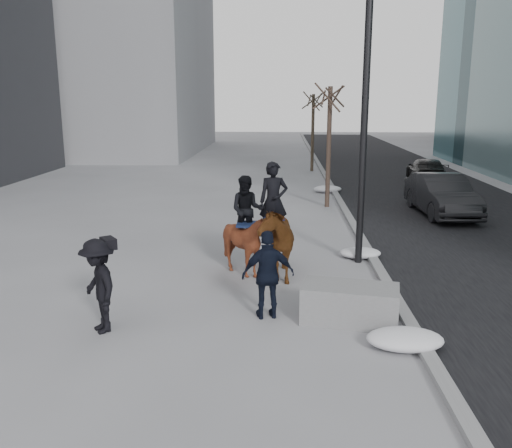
{
  "coord_description": "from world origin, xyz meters",
  "views": [
    {
      "loc": [
        0.52,
        -10.43,
        4.21
      ],
      "look_at": [
        0.0,
        1.2,
        1.5
      ],
      "focal_mm": 38.0,
      "sensor_mm": 36.0,
      "label": 1
    }
  ],
  "objects_px": {
    "mounted_left": "(273,234)",
    "mounted_right": "(247,236)",
    "planter": "(350,304)",
    "car_near": "(442,195)"
  },
  "relations": [
    {
      "from": "mounted_right",
      "to": "planter",
      "type": "bearing_deg",
      "value": -51.71
    },
    {
      "from": "mounted_left",
      "to": "mounted_right",
      "type": "xyz_separation_m",
      "value": [
        -0.64,
        -0.04,
        -0.05
      ]
    },
    {
      "from": "mounted_right",
      "to": "car_near",
      "type": "bearing_deg",
      "value": 47.42
    },
    {
      "from": "car_near",
      "to": "mounted_left",
      "type": "height_order",
      "value": "mounted_left"
    },
    {
      "from": "car_near",
      "to": "mounted_right",
      "type": "xyz_separation_m",
      "value": [
        -6.73,
        -7.32,
        0.23
      ]
    },
    {
      "from": "planter",
      "to": "mounted_left",
      "type": "distance_m",
      "value": 3.23
    },
    {
      "from": "car_near",
      "to": "mounted_right",
      "type": "bearing_deg",
      "value": -135.3
    },
    {
      "from": "planter",
      "to": "car_near",
      "type": "height_order",
      "value": "car_near"
    },
    {
      "from": "planter",
      "to": "mounted_left",
      "type": "xyz_separation_m",
      "value": [
        -1.52,
        2.77,
        0.66
      ]
    },
    {
      "from": "car_near",
      "to": "mounted_right",
      "type": "height_order",
      "value": "mounted_right"
    }
  ]
}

